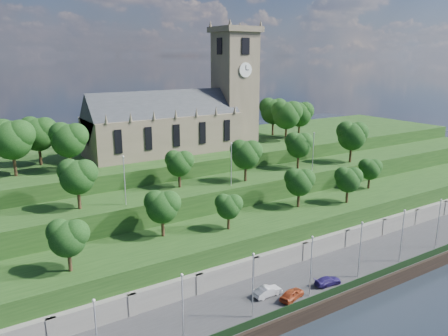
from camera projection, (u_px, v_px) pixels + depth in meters
ground at (332, 312)px, 61.42m from camera, size 320.00×320.00×0.00m
promenade at (303, 287)px, 66.09m from camera, size 160.00×12.00×2.00m
quay_wall at (332, 305)px, 61.10m from camera, size 160.00×0.50×2.20m
fence at (330, 293)px, 61.26m from camera, size 160.00×0.10×1.20m
retaining_wall at (278, 263)px, 70.61m from camera, size 160.00×2.10×5.00m
embankment_lower at (256, 241)px, 75.17m from camera, size 160.00×12.00×8.00m
embankment_upper at (222, 211)px, 83.69m from camera, size 160.00×10.00×12.00m
hilltop at (174, 179)px, 100.52m from camera, size 160.00×32.00×15.00m
church at (184, 115)px, 93.90m from camera, size 38.60×12.35×27.60m
trees_lower at (257, 193)px, 73.06m from camera, size 66.81×8.82×7.35m
trees_upper at (260, 149)px, 83.96m from camera, size 65.33×8.36×9.18m
trees_hilltop at (187, 121)px, 92.83m from camera, size 72.71×16.19×9.84m
lamp_posts_promenade at (311, 262)px, 60.65m from camera, size 60.36×0.36×9.05m
lamp_posts_upper at (231, 161)px, 78.59m from camera, size 40.36×0.36×8.00m
car_left at (292, 294)px, 60.79m from camera, size 4.62×2.86×1.47m
car_middle at (268, 291)px, 61.61m from camera, size 4.31×1.52×1.42m
car_right at (328, 281)px, 64.61m from camera, size 4.41×2.18×1.23m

